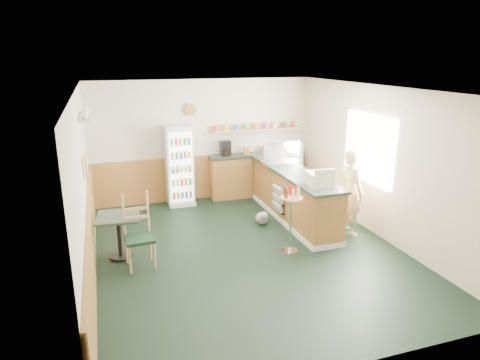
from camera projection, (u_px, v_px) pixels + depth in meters
name	position (u px, v px, depth m)	size (l,w,h in m)	color
ground	(247.00, 251.00, 7.27)	(6.00, 6.00, 0.00)	black
room_envelope	(221.00, 155.00, 7.44)	(5.04, 6.02, 2.72)	beige
service_counter	(293.00, 198.00, 8.52)	(0.68, 3.01, 1.01)	brown
back_counter	(256.00, 172.00, 10.03)	(2.24, 0.42, 1.69)	brown
drinks_fridge	(180.00, 166.00, 9.33)	(0.57, 0.51, 1.74)	silver
display_case	(282.00, 153.00, 8.88)	(0.80, 0.42, 0.45)	silver
cash_register	(319.00, 179.00, 7.43)	(0.40, 0.42, 0.23)	beige
shopkeeper	(351.00, 192.00, 7.77)	(0.53, 0.38, 1.60)	tan
condiment_stand	(291.00, 211.00, 7.04)	(0.36, 0.36, 1.13)	silver
newspaper_rack	(278.00, 199.00, 8.36)	(0.09, 0.43, 0.51)	black
cafe_table	(119.00, 228.00, 6.89)	(0.74, 0.74, 0.73)	black
cafe_chair	(138.00, 228.00, 6.66)	(0.47, 0.47, 1.17)	black
dog_doorstop	(262.00, 218.00, 8.34)	(0.25, 0.33, 0.30)	gray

